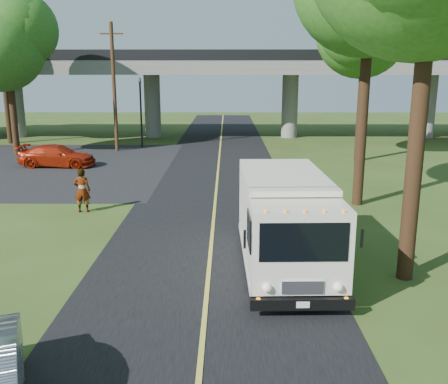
{
  "coord_description": "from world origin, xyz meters",
  "views": [
    {
      "loc": [
        0.52,
        -12.06,
        5.61
      ],
      "look_at": [
        0.42,
        4.59,
        1.6
      ],
      "focal_mm": 40.0,
      "sensor_mm": 36.0,
      "label": 1
    }
  ],
  "objects_px": {
    "traffic_signal": "(141,105)",
    "pedestrian": "(82,190)",
    "red_sedan": "(57,156)",
    "step_van": "(285,219)",
    "tree_right_far": "(370,27)",
    "tree_left_far": "(3,48)",
    "utility_pole": "(114,87)",
    "tree_left_lot": "(8,36)"
  },
  "relations": [
    {
      "from": "tree_left_lot",
      "to": "red_sedan",
      "type": "bearing_deg",
      "value": -45.15
    },
    {
      "from": "red_sedan",
      "to": "tree_left_far",
      "type": "bearing_deg",
      "value": 38.76
    },
    {
      "from": "tree_left_lot",
      "to": "pedestrian",
      "type": "xyz_separation_m",
      "value": [
        8.4,
        -14.13,
        -6.99
      ]
    },
    {
      "from": "pedestrian",
      "to": "tree_left_lot",
      "type": "bearing_deg",
      "value": -63.42
    },
    {
      "from": "tree_right_far",
      "to": "tree_left_far",
      "type": "distance_m",
      "value": 27.22
    },
    {
      "from": "tree_left_far",
      "to": "red_sedan",
      "type": "height_order",
      "value": "tree_left_far"
    },
    {
      "from": "red_sedan",
      "to": "pedestrian",
      "type": "bearing_deg",
      "value": -152.65
    },
    {
      "from": "red_sedan",
      "to": "pedestrian",
      "type": "xyz_separation_m",
      "value": [
        4.4,
        -10.12,
        0.25
      ]
    },
    {
      "from": "tree_right_far",
      "to": "tree_left_far",
      "type": "xyz_separation_m",
      "value": [
        -26.0,
        8.0,
        -0.85
      ]
    },
    {
      "from": "traffic_signal",
      "to": "step_van",
      "type": "relative_size",
      "value": 0.79
    },
    {
      "from": "traffic_signal",
      "to": "pedestrian",
      "type": "distance_m",
      "value": 18.45
    },
    {
      "from": "step_van",
      "to": "red_sedan",
      "type": "distance_m",
      "value": 20.07
    },
    {
      "from": "utility_pole",
      "to": "traffic_signal",
      "type": "bearing_deg",
      "value": 53.13
    },
    {
      "from": "utility_pole",
      "to": "tree_left_lot",
      "type": "relative_size",
      "value": 0.86
    },
    {
      "from": "traffic_signal",
      "to": "tree_left_far",
      "type": "height_order",
      "value": "tree_left_far"
    },
    {
      "from": "step_van",
      "to": "red_sedan",
      "type": "xyz_separation_m",
      "value": [
        -12.0,
        16.06,
        -0.82
      ]
    },
    {
      "from": "tree_right_far",
      "to": "step_van",
      "type": "relative_size",
      "value": 1.68
    },
    {
      "from": "tree_right_far",
      "to": "pedestrian",
      "type": "distance_m",
      "value": 20.37
    },
    {
      "from": "tree_right_far",
      "to": "tree_left_lot",
      "type": "xyz_separation_m",
      "value": [
        -23.0,
        2.0,
        -0.4
      ]
    },
    {
      "from": "utility_pole",
      "to": "step_van",
      "type": "bearing_deg",
      "value": -66.44
    },
    {
      "from": "utility_pole",
      "to": "pedestrian",
      "type": "xyz_separation_m",
      "value": [
        2.1,
        -16.3,
        -3.68
      ]
    },
    {
      "from": "step_van",
      "to": "pedestrian",
      "type": "relative_size",
      "value": 3.59
    },
    {
      "from": "tree_right_far",
      "to": "tree_left_lot",
      "type": "height_order",
      "value": "tree_right_far"
    },
    {
      "from": "utility_pole",
      "to": "step_van",
      "type": "xyz_separation_m",
      "value": [
        9.7,
        -22.24,
        -3.11
      ]
    },
    {
      "from": "utility_pole",
      "to": "tree_right_far",
      "type": "relative_size",
      "value": 0.82
    },
    {
      "from": "tree_left_lot",
      "to": "pedestrian",
      "type": "relative_size",
      "value": 5.75
    },
    {
      "from": "tree_right_far",
      "to": "pedestrian",
      "type": "relative_size",
      "value": 6.02
    },
    {
      "from": "tree_right_far",
      "to": "tree_left_lot",
      "type": "relative_size",
      "value": 1.05
    },
    {
      "from": "tree_right_far",
      "to": "utility_pole",
      "type": "bearing_deg",
      "value": 166.0
    },
    {
      "from": "tree_left_lot",
      "to": "red_sedan",
      "type": "distance_m",
      "value": 9.19
    },
    {
      "from": "utility_pole",
      "to": "pedestrian",
      "type": "bearing_deg",
      "value": -82.65
    },
    {
      "from": "traffic_signal",
      "to": "utility_pole",
      "type": "bearing_deg",
      "value": -126.87
    },
    {
      "from": "tree_right_far",
      "to": "tree_left_lot",
      "type": "bearing_deg",
      "value": 175.03
    },
    {
      "from": "utility_pole",
      "to": "tree_left_lot",
      "type": "xyz_separation_m",
      "value": [
        -6.29,
        -2.16,
        3.31
      ]
    },
    {
      "from": "red_sedan",
      "to": "pedestrian",
      "type": "distance_m",
      "value": 11.04
    },
    {
      "from": "red_sedan",
      "to": "step_van",
      "type": "bearing_deg",
      "value": -139.4
    },
    {
      "from": "utility_pole",
      "to": "tree_right_far",
      "type": "distance_m",
      "value": 17.61
    },
    {
      "from": "traffic_signal",
      "to": "tree_right_far",
      "type": "height_order",
      "value": "tree_right_far"
    },
    {
      "from": "tree_right_far",
      "to": "tree_left_far",
      "type": "height_order",
      "value": "tree_right_far"
    },
    {
      "from": "step_van",
      "to": "traffic_signal",
      "type": "bearing_deg",
      "value": 107.27
    },
    {
      "from": "utility_pole",
      "to": "pedestrian",
      "type": "relative_size",
      "value": 4.93
    },
    {
      "from": "traffic_signal",
      "to": "tree_right_far",
      "type": "xyz_separation_m",
      "value": [
        15.21,
        -6.16,
        5.1
      ]
    }
  ]
}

